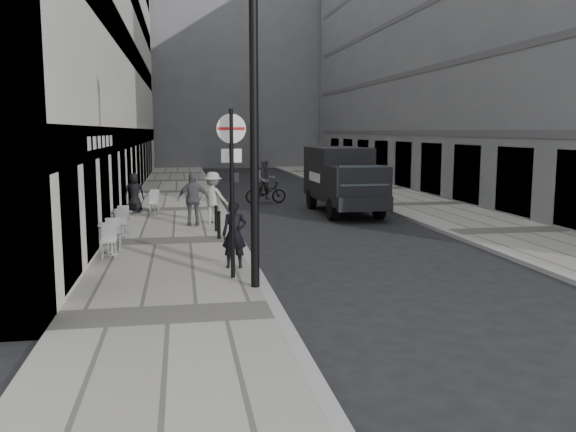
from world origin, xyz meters
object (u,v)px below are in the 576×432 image
at_px(walking_man, 234,234).
at_px(sign_post, 232,171).
at_px(panel_van, 342,177).
at_px(lamppost, 254,99).
at_px(cyclist, 266,186).

relative_size(walking_man, sign_post, 0.44).
bearing_deg(panel_van, lamppost, -113.72).
bearing_deg(walking_man, lamppost, -72.72).
distance_m(walking_man, lamppost, 3.68).
distance_m(walking_man, sign_post, 1.89).
distance_m(lamppost, panel_van, 13.24).
bearing_deg(walking_man, cyclist, 88.32).
relative_size(panel_van, cyclist, 2.78).
height_order(panel_van, cyclist, panel_van).
relative_size(sign_post, cyclist, 1.80).
height_order(walking_man, cyclist, cyclist).
height_order(sign_post, lamppost, lamppost).
height_order(lamppost, panel_van, lamppost).
height_order(walking_man, lamppost, lamppost).
relative_size(walking_man, lamppost, 0.23).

